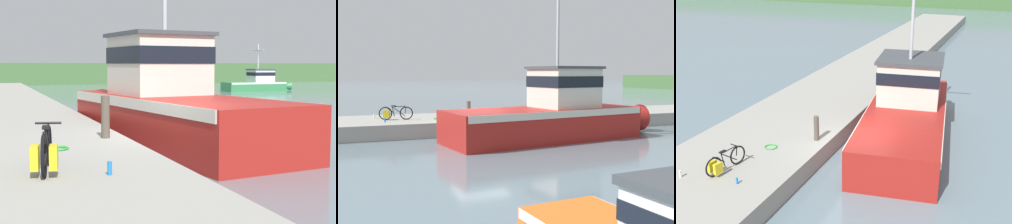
# 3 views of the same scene
# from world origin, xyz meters

# --- Properties ---
(ground_plane) EXTENTS (320.00, 320.00, 0.00)m
(ground_plane) POSITION_xyz_m (0.00, 0.00, 0.00)
(ground_plane) COLOR slate
(dock_pier) EXTENTS (5.23, 80.00, 0.75)m
(dock_pier) POSITION_xyz_m (-3.87, 0.00, 0.37)
(dock_pier) COLOR gray
(dock_pier) RESTS_ON ground_plane
(fishing_boat_main) EXTENTS (4.63, 11.44, 8.79)m
(fishing_boat_main) POSITION_xyz_m (1.02, 3.35, 1.25)
(fishing_boat_main) COLOR maroon
(fishing_boat_main) RESTS_ON ground_plane
(bicycle_touring) EXTENTS (0.62, 1.72, 0.76)m
(bicycle_touring) POSITION_xyz_m (-3.52, -3.61, 1.10)
(bicycle_touring) COLOR black
(bicycle_touring) RESTS_ON dock_pier
(mooring_post) EXTENTS (0.20, 0.20, 1.00)m
(mooring_post) POSITION_xyz_m (-1.76, -0.03, 1.25)
(mooring_post) COLOR #51473D
(mooring_post) RESTS_ON dock_pier
(hose_coil) EXTENTS (0.49, 0.49, 0.05)m
(hose_coil) POSITION_xyz_m (-3.07, -1.34, 0.77)
(hose_coil) COLOR green
(hose_coil) RESTS_ON dock_pier
(water_bottle_by_bike) EXTENTS (0.08, 0.08, 0.25)m
(water_bottle_by_bike) POSITION_xyz_m (-4.59, -4.48, 0.87)
(water_bottle_by_bike) COLOR silver
(water_bottle_by_bike) RESTS_ON dock_pier
(water_bottle_on_curb) EXTENTS (0.07, 0.07, 0.21)m
(water_bottle_on_curb) POSITION_xyz_m (-2.60, -4.11, 0.86)
(water_bottle_on_curb) COLOR blue
(water_bottle_on_curb) RESTS_ON dock_pier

